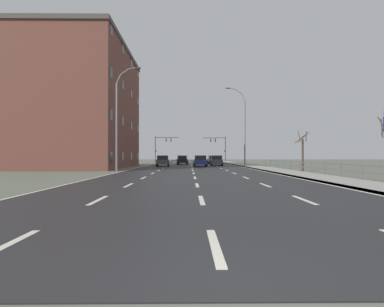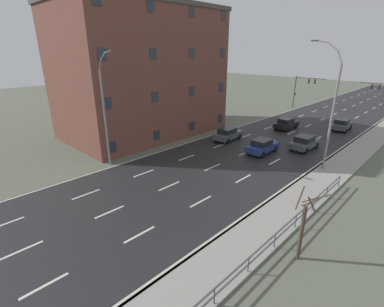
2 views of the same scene
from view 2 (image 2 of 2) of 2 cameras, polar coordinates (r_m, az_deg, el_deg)
ground_plane at (r=37.04m, az=18.09°, el=3.16°), size 160.00×160.00×0.12m
road_asphalt_strip at (r=47.77m, az=24.77°, el=6.15°), size 14.00×120.00×0.03m
sidewalk_right at (r=45.75m, az=34.58°, el=3.86°), size 3.00×120.00×0.12m
street_lamp_midground at (r=26.89m, az=26.74°, el=7.87°), size 2.81×0.24×11.25m
street_lamp_left_bank at (r=26.36m, az=-17.47°, el=8.05°), size 2.49×0.24×10.41m
traffic_signal_left at (r=56.18m, az=21.85°, el=12.73°), size 5.50×0.36×5.90m
car_mid_centre at (r=34.02m, az=7.44°, el=4.04°), size 2.01×4.19×1.57m
car_far_right at (r=40.80m, az=18.90°, el=5.89°), size 1.98×4.17×1.57m
car_distant at (r=33.04m, az=22.28°, el=2.14°), size 2.00×4.18×1.57m
car_far_left at (r=30.38m, az=14.35°, el=1.53°), size 1.85×4.11×1.57m
car_near_left at (r=43.39m, az=28.62°, el=5.30°), size 2.00×4.18×1.57m
brick_building at (r=36.71m, az=-10.34°, el=16.14°), size 12.34×19.68×15.47m
bare_tree_mid at (r=15.61m, az=21.91°, el=-14.07°), size 1.41×1.38×4.07m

